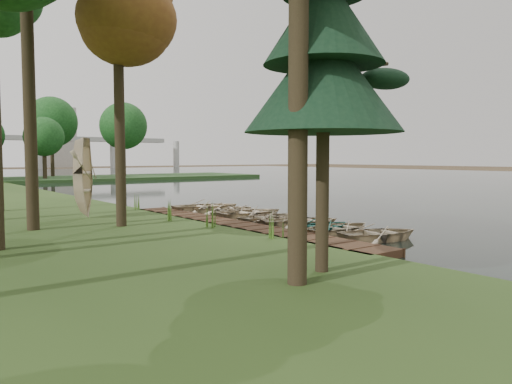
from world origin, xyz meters
TOP-DOWN VIEW (x-y plane):
  - ground at (0.00, 0.00)m, footprint 300.00×300.00m
  - water at (30.00, 20.00)m, footprint 130.00×200.00m
  - boardwalk at (-1.60, 0.00)m, footprint 1.60×16.00m
  - peninsula at (8.00, 50.00)m, footprint 50.00×14.00m
  - far_trees at (4.67, 50.00)m, footprint 45.60×5.60m
  - bridge at (12.31, 120.00)m, footprint 95.90×4.00m
  - building_a at (30.00, 140.00)m, footprint 10.00×8.00m
  - rowboat_0 at (1.09, -5.53)m, footprint 3.66×3.02m
  - rowboat_1 at (0.84, -3.78)m, footprint 3.47×2.58m
  - rowboat_2 at (0.71, -2.96)m, footprint 3.26×2.47m
  - rowboat_3 at (1.01, -1.32)m, footprint 4.06×3.56m
  - rowboat_4 at (0.95, -0.25)m, footprint 3.93×3.43m
  - rowboat_5 at (0.97, 0.98)m, footprint 3.24×2.49m
  - rowboat_6 at (1.17, 2.48)m, footprint 3.68×2.68m
  - rowboat_7 at (1.15, 3.73)m, footprint 3.40×2.76m
  - rowboat_8 at (1.29, 5.24)m, footprint 3.88×3.43m
  - rowboat_9 at (0.94, 6.36)m, footprint 4.18×3.34m
  - stored_rowboat at (-5.95, 5.62)m, footprint 4.52×4.23m
  - tree_2 at (-5.70, 2.11)m, footprint 3.69×3.69m
  - pine_tree at (-4.93, -8.58)m, footprint 3.80×3.80m
  - reeds_0 at (-2.60, -3.90)m, footprint 0.60×0.60m
  - reeds_1 at (-2.88, -0.52)m, footprint 0.60×0.60m
  - reeds_2 at (-3.25, 2.56)m, footprint 0.60×0.60m
  - reeds_3 at (-2.60, 7.97)m, footprint 0.60×0.60m

SIDE VIEW (x-z plane):
  - ground at x=0.00m, z-range 0.00..0.00m
  - water at x=30.00m, z-range 0.00..0.05m
  - boardwalk at x=-1.60m, z-range 0.00..0.30m
  - peninsula at x=8.00m, z-range 0.00..0.45m
  - rowboat_7 at x=1.15m, z-range 0.05..0.67m
  - rowboat_5 at x=0.97m, z-range 0.05..0.67m
  - rowboat_2 at x=0.71m, z-range 0.05..0.68m
  - rowboat_0 at x=1.09m, z-range 0.05..0.71m
  - rowboat_8 at x=1.29m, z-range 0.05..0.72m
  - rowboat_4 at x=0.95m, z-range 0.05..0.73m
  - rowboat_1 at x=0.84m, z-range 0.05..0.74m
  - rowboat_3 at x=1.01m, z-range 0.05..0.75m
  - rowboat_6 at x=1.17m, z-range 0.05..0.80m
  - rowboat_9 at x=0.94m, z-range 0.05..0.82m
  - stored_rowboat at x=-5.95m, z-range 0.30..1.06m
  - reeds_0 at x=-2.60m, z-range 0.30..1.15m
  - reeds_2 at x=-3.25m, z-range 0.30..1.20m
  - reeds_3 at x=-2.60m, z-range 0.30..1.25m
  - reeds_1 at x=-2.88m, z-range 0.30..1.27m
  - pine_tree at x=-4.93m, z-range 1.48..9.96m
  - far_trees at x=4.67m, z-range 2.03..10.83m
  - bridge at x=12.31m, z-range 2.78..11.38m
  - tree_2 at x=-5.70m, z-range 3.64..13.74m
  - building_a at x=30.00m, z-range 0.00..18.00m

